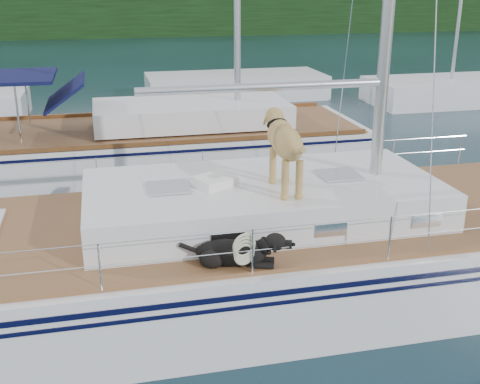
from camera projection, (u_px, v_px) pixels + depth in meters
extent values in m
plane|color=black|center=(212.00, 296.00, 9.32)|extent=(120.00, 120.00, 0.00)
cube|color=black|center=(111.00, 0.00, 49.60)|extent=(90.00, 3.00, 6.00)
cube|color=#595147|center=(113.00, 28.00, 51.51)|extent=(92.00, 1.00, 1.20)
cube|color=white|center=(211.00, 267.00, 9.16)|extent=(12.00, 3.80, 1.40)
cube|color=brown|center=(210.00, 222.00, 8.91)|extent=(11.52, 3.50, 0.06)
cube|color=white|center=(263.00, 199.00, 8.98)|extent=(5.20, 2.50, 0.55)
cylinder|color=silver|center=(264.00, 87.00, 8.42)|extent=(3.60, 0.12, 0.12)
cylinder|color=silver|center=(236.00, 231.00, 7.11)|extent=(10.56, 0.01, 0.01)
cylinder|color=silver|center=(191.00, 153.00, 10.32)|extent=(10.56, 0.01, 0.01)
cube|color=#1B37AB|center=(178.00, 193.00, 9.99)|extent=(0.66, 0.49, 0.05)
cube|color=white|center=(214.00, 181.00, 8.68)|extent=(0.69, 0.64, 0.14)
torus|color=beige|center=(244.00, 245.00, 7.22)|extent=(0.41, 0.22, 0.40)
cube|color=white|center=(145.00, 154.00, 15.21)|extent=(11.00, 3.50, 1.30)
cube|color=brown|center=(144.00, 129.00, 14.99)|extent=(10.56, 3.29, 0.06)
cube|color=white|center=(191.00, 113.00, 15.13)|extent=(4.80, 2.30, 0.55)
cube|color=#101445|center=(1.00, 77.00, 13.83)|extent=(2.40, 2.30, 0.08)
cube|color=white|center=(236.00, 88.00, 24.73)|extent=(7.20, 3.00, 1.10)
cube|color=white|center=(450.00, 93.00, 23.68)|extent=(6.40, 3.00, 1.10)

